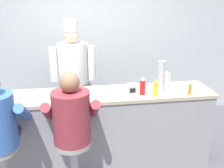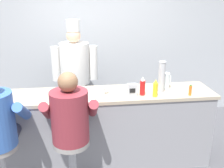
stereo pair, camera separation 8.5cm
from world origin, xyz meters
TOP-DOWN VIEW (x-y plane):
  - wall_back at (0.00, 1.81)m, footprint 10.00×0.06m
  - diner_counter at (0.00, 0.29)m, footprint 2.70×0.57m
  - ketchup_bottle_red at (0.45, 0.17)m, footprint 0.06×0.06m
  - mustard_bottle_yellow at (0.59, 0.10)m, footprint 0.06×0.06m
  - hot_sauce_bottle_orange at (1.00, 0.08)m, footprint 0.03×0.03m
  - water_pitcher_clear at (0.79, 0.38)m, footprint 0.14×0.12m
  - breakfast_plate at (-0.25, 0.11)m, footprint 0.28×0.28m
  - cereal_bowl at (0.27, 0.32)m, footprint 0.17×0.17m
  - coffee_mug_white at (-0.02, 0.26)m, footprint 0.14×0.09m
  - cup_stack_steel at (0.70, 0.26)m, footprint 0.09×0.09m
  - napkin_dispenser_chrome at (0.32, 0.16)m, footprint 0.11×0.07m
  - diner_seated_maroon at (-0.39, -0.26)m, footprint 0.57×0.56m
  - cook_in_whites_near at (-0.35, 1.22)m, footprint 0.69×0.44m

SIDE VIEW (x-z plane):
  - diner_counter at x=0.00m, z-range 0.00..0.98m
  - diner_seated_maroon at x=-0.39m, z-range 0.19..1.61m
  - cook_in_whites_near at x=-0.35m, z-range 0.09..1.85m
  - breakfast_plate at x=-0.25m, z-range 0.97..1.02m
  - cereal_bowl at x=0.27m, z-range 0.98..1.03m
  - coffee_mug_white at x=-0.02m, z-range 0.98..1.06m
  - hot_sauce_bottle_orange at x=1.00m, z-range 0.97..1.10m
  - napkin_dispenser_chrome at x=0.32m, z-range 0.98..1.12m
  - mustard_bottle_yellow at x=0.59m, z-range 0.97..1.18m
  - water_pitcher_clear at x=0.79m, z-range 0.98..1.17m
  - ketchup_bottle_red at x=0.45m, z-range 0.97..1.20m
  - cup_stack_steel at x=0.70m, z-range 0.98..1.35m
  - wall_back at x=0.00m, z-range 0.00..2.70m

